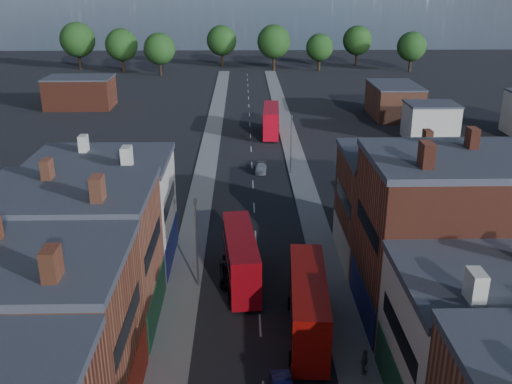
{
  "coord_description": "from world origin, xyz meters",
  "views": [
    {
      "loc": [
        -1.16,
        -13.52,
        25.26
      ],
      "look_at": [
        0.0,
        38.15,
        5.69
      ],
      "focal_mm": 40.0,
      "sensor_mm": 36.0,
      "label": 1
    }
  ],
  "objects_px": {
    "bus_0": "(241,257)",
    "car_2": "(231,274)",
    "bus_2": "(271,120)",
    "ped_3": "(365,362)",
    "bus_1": "(308,305)",
    "car_3": "(261,168)"
  },
  "relations": [
    {
      "from": "bus_0",
      "to": "car_2",
      "type": "height_order",
      "value": "bus_0"
    },
    {
      "from": "bus_2",
      "to": "ped_3",
      "type": "bearing_deg",
      "value": -83.83
    },
    {
      "from": "bus_1",
      "to": "car_2",
      "type": "xyz_separation_m",
      "value": [
        -5.84,
        8.38,
        -1.97
      ]
    },
    {
      "from": "bus_1",
      "to": "car_3",
      "type": "relative_size",
      "value": 3.07
    },
    {
      "from": "bus_2",
      "to": "car_3",
      "type": "relative_size",
      "value": 3.04
    },
    {
      "from": "bus_0",
      "to": "car_3",
      "type": "relative_size",
      "value": 2.92
    },
    {
      "from": "ped_3",
      "to": "car_2",
      "type": "bearing_deg",
      "value": 58.97
    },
    {
      "from": "bus_0",
      "to": "bus_1",
      "type": "height_order",
      "value": "bus_1"
    },
    {
      "from": "ped_3",
      "to": "car_3",
      "type": "bearing_deg",
      "value": 31.32
    },
    {
      "from": "bus_2",
      "to": "car_2",
      "type": "relative_size",
      "value": 2.47
    },
    {
      "from": "bus_1",
      "to": "bus_2",
      "type": "relative_size",
      "value": 1.01
    },
    {
      "from": "bus_0",
      "to": "car_2",
      "type": "bearing_deg",
      "value": 149.71
    },
    {
      "from": "bus_2",
      "to": "car_3",
      "type": "xyz_separation_m",
      "value": [
        -2.3,
        -19.56,
        -2.05
      ]
    },
    {
      "from": "car_2",
      "to": "ped_3",
      "type": "xyz_separation_m",
      "value": [
        9.19,
        -13.05,
        0.42
      ]
    },
    {
      "from": "bus_0",
      "to": "car_3",
      "type": "xyz_separation_m",
      "value": [
        2.7,
        30.27,
        -1.94
      ]
    },
    {
      "from": "bus_2",
      "to": "bus_1",
      "type": "bearing_deg",
      "value": -86.89
    },
    {
      "from": "car_2",
      "to": "ped_3",
      "type": "distance_m",
      "value": 15.97
    },
    {
      "from": "car_3",
      "to": "ped_3",
      "type": "distance_m",
      "value": 43.31
    },
    {
      "from": "bus_0",
      "to": "bus_2",
      "type": "xyz_separation_m",
      "value": [
        5.0,
        49.83,
        0.12
      ]
    },
    {
      "from": "bus_1",
      "to": "bus_2",
      "type": "distance_m",
      "value": 57.82
    },
    {
      "from": "bus_0",
      "to": "bus_2",
      "type": "relative_size",
      "value": 0.96
    },
    {
      "from": "bus_1",
      "to": "bus_2",
      "type": "xyz_separation_m",
      "value": [
        -0.0,
        57.82,
        -0.02
      ]
    }
  ]
}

